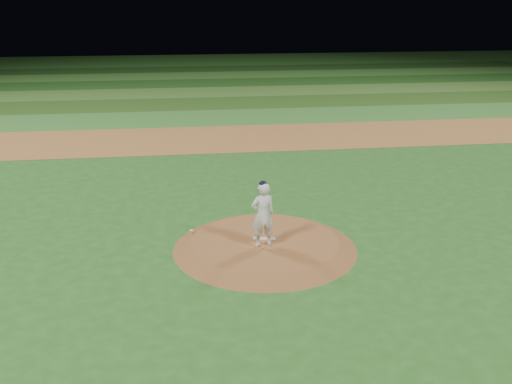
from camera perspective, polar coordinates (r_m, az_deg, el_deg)
The scene contains 12 objects.
ground at distance 17.20m, azimuth 0.90°, elevation -5.63°, with size 120.00×120.00×0.00m, color #265E1E.
infield_dirt_band at distance 30.40m, azimuth -3.04°, elevation 5.38°, with size 70.00×6.00×0.02m, color #9E6531.
outfield_stripe_0 at distance 35.76m, azimuth -3.79°, elevation 7.43°, with size 70.00×5.00×0.02m, color #34752A.
outfield_stripe_1 at distance 40.66m, azimuth -4.30°, elevation 8.83°, with size 70.00×5.00×0.02m, color #274E19.
outfield_stripe_2 at distance 45.58m, azimuth -4.71°, elevation 9.93°, with size 70.00×5.00×0.02m, color #3D6D27.
outfield_stripe_3 at distance 50.52m, azimuth -5.03°, elevation 10.81°, with size 70.00×5.00×0.02m, color #1C4A17.
outfield_stripe_4 at distance 55.47m, azimuth -5.30°, elevation 11.54°, with size 70.00×5.00×0.02m, color #336B27.
outfield_stripe_5 at distance 60.43m, azimuth -5.53°, elevation 12.14°, with size 70.00×5.00×0.02m, color #193F14.
pitchers_mound at distance 17.15m, azimuth 0.90°, elevation -5.25°, with size 5.50×5.50×0.25m, color brown.
pitching_rubber at distance 17.17m, azimuth 0.84°, elevation -4.70°, with size 0.69×0.17×0.03m, color silver.
rosin_bag at distance 17.82m, azimuth -6.48°, elevation -3.84°, with size 0.13×0.13×0.07m, color beige.
pitcher_on_mound at distance 16.38m, azimuth 0.68°, elevation -2.25°, with size 0.79×0.60×1.99m.
Camera 1 is at (-2.36, -15.45, 7.18)m, focal length 40.00 mm.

